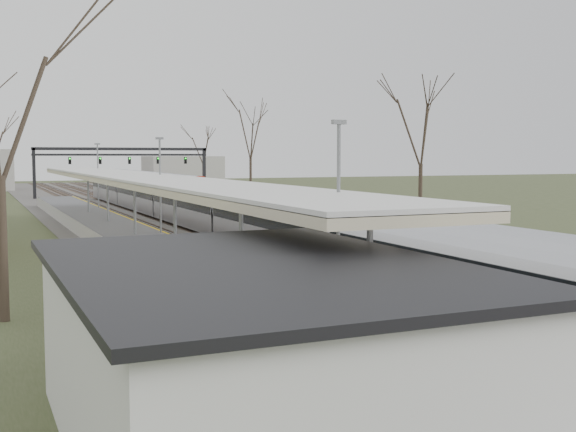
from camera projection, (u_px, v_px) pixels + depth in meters
name	position (u px, v px, depth m)	size (l,w,h in m)	color
track_bed	(194.00, 216.00, 60.44)	(24.00, 160.00, 0.22)	#474442
platform	(122.00, 237.00, 40.70)	(3.50, 69.00, 1.00)	#9E9B93
canopy	(139.00, 179.00, 36.30)	(4.10, 50.00, 3.11)	slate
station_building	(253.00, 361.00, 12.33)	(6.00, 9.00, 3.20)	silver
signal_gantry	(123.00, 157.00, 87.38)	(21.00, 0.59, 6.08)	black
tree_east_far	(421.00, 126.00, 53.52)	(5.00, 5.00, 10.30)	#2D231C
train_near	(197.00, 208.00, 49.80)	(2.62, 75.21, 3.05)	#9D9FA7
train_far	(150.00, 184.00, 93.37)	(2.62, 45.21, 3.05)	#9D9FA7
passenger	(268.00, 259.00, 22.81)	(0.61, 0.40, 1.66)	#34274D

